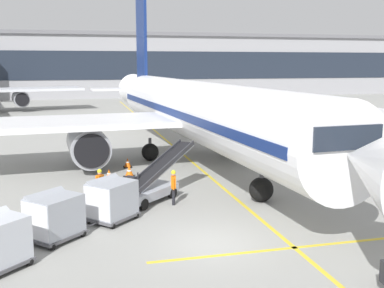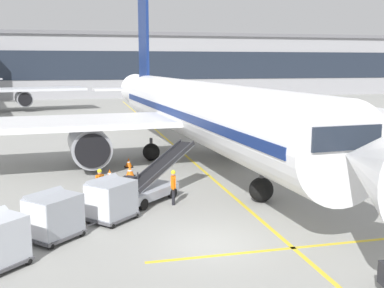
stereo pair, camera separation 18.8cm
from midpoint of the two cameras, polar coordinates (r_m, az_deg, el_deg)
The scene contains 15 objects.
ground_plane at distance 18.42m, azimuth 1.93°, elevation -12.08°, with size 600.00×600.00×0.00m, color gray.
parked_airplane at distance 32.97m, azimuth 0.12°, elevation 4.09°, with size 33.48×43.83×14.41m.
belt_loader at distance 23.74m, azimuth -5.42°, elevation -4.99°, with size 4.83×4.63×2.66m.
baggage_cart_lead at distance 20.90m, azimuth -10.17°, elevation -6.66°, with size 2.55×2.54×1.91m.
baggage_cart_second at distance 19.25m, azimuth -16.92°, elevation -8.38°, with size 2.55×2.54×1.91m.
ground_crew_by_loader at distance 20.98m, azimuth -9.41°, elevation -6.57°, with size 0.28×0.57×1.74m.
ground_crew_by_carts at distance 23.57m, azimuth -11.46°, elevation -4.80°, with size 0.43×0.45×1.74m.
ground_crew_marshaller at distance 20.91m, azimuth -12.04°, elevation -6.71°, with size 0.55×0.35×1.74m.
ground_crew_wingwalker at distance 22.90m, azimuth -2.53°, elevation -5.05°, with size 0.32×0.56×1.74m.
safety_cone_engine_keepout at distance 31.45m, azimuth -8.09°, elevation -2.31°, with size 0.56×0.56×0.64m.
safety_cone_wingtip at distance 28.65m, azimuth -7.90°, elevation -3.37°, with size 0.68×0.68×0.77m.
safety_cone_nose_mark at distance 28.39m, azimuth -10.35°, elevation -3.71°, with size 0.54×0.54×0.62m.
apron_guidance_line_lead_in at distance 32.71m, azimuth -0.07°, elevation -2.28°, with size 0.20×110.00×0.01m.
apron_guidance_line_stop_bar at distance 18.54m, azimuth 13.19°, elevation -12.19°, with size 12.00×0.20×0.01m.
terminal_building at distance 104.96m, azimuth -4.10°, elevation 9.63°, with size 130.18×19.07×13.14m.
Camera 1 is at (-4.81, -16.40, 6.88)m, focal length 43.40 mm.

